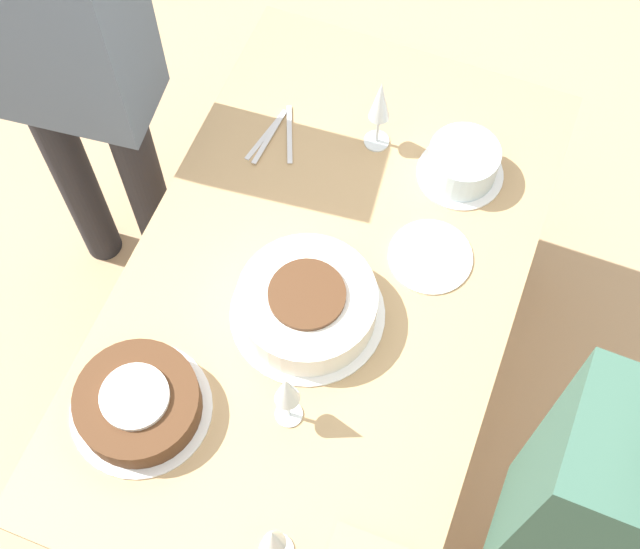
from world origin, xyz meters
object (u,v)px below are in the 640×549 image
at_px(wine_glass_near, 274,539).
at_px(wine_glass_extra, 380,103).
at_px(cake_back_decorated, 463,163).
at_px(person_watching, 621,540).
at_px(cake_center_white, 307,304).
at_px(person_cutting, 55,41).
at_px(cake_front_chocolate, 138,403).
at_px(wine_glass_far, 287,391).

height_order(wine_glass_near, wine_glass_extra, wine_glass_extra).
bearing_deg(wine_glass_extra, cake_back_decorated, 85.32).
xyz_separation_m(cake_back_decorated, person_watching, (0.75, 0.49, 0.14)).
height_order(cake_center_white, wine_glass_near, wine_glass_near).
bearing_deg(person_cutting, person_watching, -28.81).
relative_size(cake_back_decorated, person_watching, 0.13).
relative_size(cake_center_white, wine_glass_near, 1.90).
distance_m(cake_front_chocolate, wine_glass_near, 0.41).
relative_size(cake_front_chocolate, wine_glass_extra, 1.35).
distance_m(wine_glass_near, wine_glass_extra, 0.99).
distance_m(cake_center_white, person_watching, 0.77).
bearing_deg(cake_front_chocolate, wine_glass_near, 66.11).
relative_size(wine_glass_near, wine_glass_extra, 0.81).
bearing_deg(cake_back_decorated, cake_center_white, -23.84).
relative_size(cake_back_decorated, wine_glass_extra, 0.94).
distance_m(wine_glass_near, wine_glass_far, 0.28).
bearing_deg(wine_glass_near, cake_center_white, -165.30).
bearing_deg(wine_glass_extra, person_watching, 42.62).
height_order(cake_center_white, cake_back_decorated, cake_center_white).
relative_size(wine_glass_near, person_watching, 0.12).
bearing_deg(person_watching, wine_glass_far, -3.60).
bearing_deg(wine_glass_near, person_cutting, -133.51).
bearing_deg(wine_glass_far, wine_glass_extra, -175.37).
height_order(cake_center_white, person_watching, person_watching).
relative_size(wine_glass_far, person_cutting, 0.12).
height_order(cake_front_chocolate, wine_glass_near, wine_glass_near).
bearing_deg(wine_glass_near, person_watching, 109.65).
height_order(cake_front_chocolate, wine_glass_far, wine_glass_far).
relative_size(cake_front_chocolate, cake_back_decorated, 1.44).
relative_size(wine_glass_far, person_watching, 0.13).
relative_size(cake_center_white, cake_front_chocolate, 1.15).
height_order(cake_front_chocolate, wine_glass_extra, wine_glass_extra).
xyz_separation_m(cake_front_chocolate, person_watching, (-0.04, 0.94, 0.15)).
xyz_separation_m(cake_front_chocolate, cake_back_decorated, (-0.79, 0.45, 0.01)).
relative_size(cake_center_white, person_watching, 0.22).
distance_m(person_cutting, person_watching, 1.55).
bearing_deg(wine_glass_extra, wine_glass_near, 8.00).
xyz_separation_m(cake_front_chocolate, person_cutting, (-0.64, -0.48, 0.21)).
distance_m(cake_front_chocolate, person_cutting, 0.83).
bearing_deg(wine_glass_far, cake_front_chocolate, -71.19).
bearing_deg(wine_glass_far, cake_back_decorated, 167.20).
height_order(cake_front_chocolate, person_watching, person_watching).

